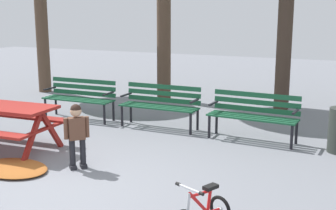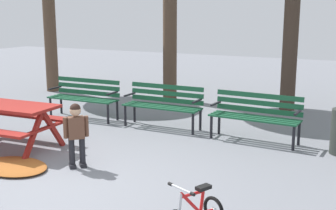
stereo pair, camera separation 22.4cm
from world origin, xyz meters
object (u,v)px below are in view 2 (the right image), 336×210
object	(u,v)px
park_bench_far_left	(85,95)
park_bench_right	(256,113)
child_standing	(76,131)
picnic_table	(5,114)
park_bench_left	(164,102)

from	to	relation	value
park_bench_far_left	park_bench_right	bearing A→B (deg)	-0.47
park_bench_right	child_standing	world-z (taller)	child_standing
picnic_table	park_bench_right	xyz separation A→B (m)	(3.64, 2.36, -0.08)
picnic_table	park_bench_far_left	xyz separation A→B (m)	(-0.17, 2.39, -0.08)
park_bench_left	child_standing	xyz separation A→B (m)	(-0.06, -2.67, 0.06)
picnic_table	park_bench_far_left	distance (m)	2.40
park_bench_far_left	park_bench_left	xyz separation A→B (m)	(1.90, 0.06, 0.00)
picnic_table	park_bench_right	bearing A→B (deg)	32.95
park_bench_right	park_bench_left	bearing A→B (deg)	177.30
picnic_table	child_standing	bearing A→B (deg)	-7.58
park_bench_far_left	park_bench_left	distance (m)	1.90
park_bench_left	park_bench_far_left	bearing A→B (deg)	-178.23
park_bench_left	park_bench_right	bearing A→B (deg)	-2.70
picnic_table	child_standing	size ratio (longest dim) A/B	1.92
park_bench_left	picnic_table	bearing A→B (deg)	-125.29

